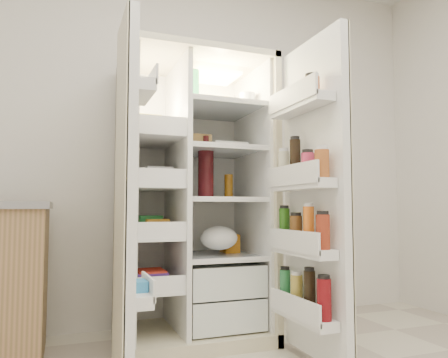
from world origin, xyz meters
name	(u,v)px	position (x,y,z in m)	size (l,w,h in m)	color
wall_back	(181,138)	(0.00, 2.00, 1.35)	(4.00, 0.02, 2.70)	silver
refrigerator	(193,221)	(-0.01, 1.65, 0.74)	(0.92, 0.70, 1.80)	beige
freezer_door	(126,195)	(-0.52, 1.05, 0.89)	(0.15, 0.40, 1.72)	white
fridge_door	(312,200)	(0.46, 0.96, 0.87)	(0.17, 0.58, 1.72)	white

